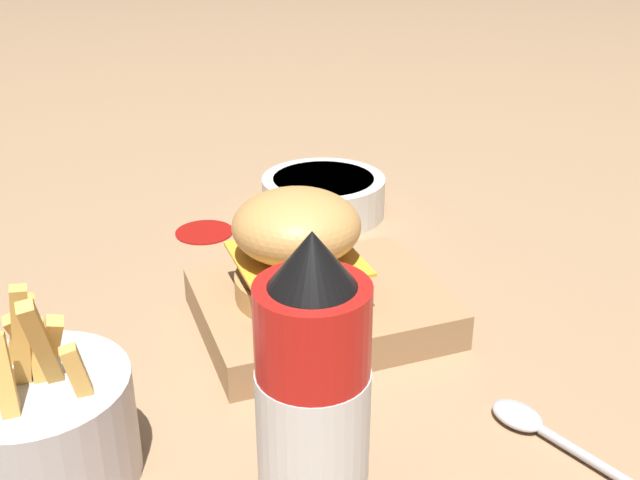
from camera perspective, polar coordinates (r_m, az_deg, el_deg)
name	(u,v)px	position (r m, az deg, el deg)	size (l,w,h in m)	color
ground_plane	(298,328)	(0.67, -1.69, -6.69)	(6.00, 6.00, 0.00)	#9E7A56
serving_board	(320,307)	(0.67, 0.00, -5.14)	(0.21, 0.17, 0.03)	#A37A51
burger	(296,247)	(0.63, -1.82, -0.55)	(0.11, 0.11, 0.10)	tan
ketchup_bottle	(313,411)	(0.43, -0.54, -12.89)	(0.06, 0.06, 0.20)	red
fries_basket	(43,426)	(0.53, -20.36, -13.17)	(0.12, 0.12, 0.14)	#B7B7BC
side_bowl	(323,195)	(0.89, 0.26, 3.46)	(0.15, 0.15, 0.05)	silver
spoon	(555,438)	(0.57, 17.48, -14.20)	(0.08, 0.18, 0.01)	#B2B2B7
ketchup_puddle	(204,231)	(0.86, -8.80, 0.65)	(0.07, 0.07, 0.00)	#9E140F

